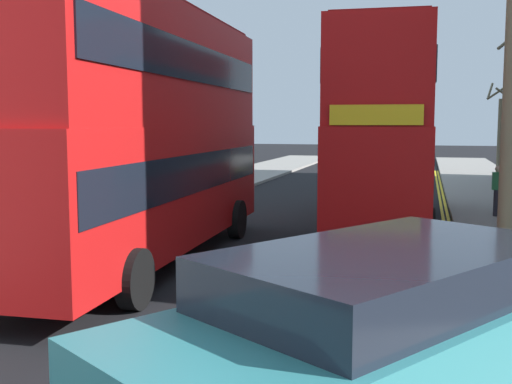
# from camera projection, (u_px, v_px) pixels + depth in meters

# --- Properties ---
(sidewalk_left) EXTENTS (4.00, 80.00, 0.14)m
(sidewalk_left) POSITION_uv_depth(u_px,v_px,m) (75.00, 225.00, 18.83)
(sidewalk_left) COLOR gray
(sidewalk_left) RESTS_ON ground
(kerb_line_outer) EXTENTS (0.10, 56.00, 0.01)m
(kerb_line_outer) POSITION_uv_depth(u_px,v_px,m) (458.00, 262.00, 14.09)
(kerb_line_outer) COLOR yellow
(kerb_line_outer) RESTS_ON ground
(kerb_line_inner) EXTENTS (0.10, 56.00, 0.01)m
(kerb_line_inner) POSITION_uv_depth(u_px,v_px,m) (451.00, 262.00, 14.13)
(kerb_line_inner) COLOR yellow
(kerb_line_inner) RESTS_ON ground
(double_decker_bus_away) EXTENTS (3.08, 10.89, 5.64)m
(double_decker_bus_away) POSITION_uv_depth(u_px,v_px,m) (143.00, 127.00, 13.74)
(double_decker_bus_away) COLOR red
(double_decker_bus_away) RESTS_ON ground
(double_decker_bus_oncoming) EXTENTS (3.09, 10.89, 5.64)m
(double_decker_bus_oncoming) POSITION_uv_depth(u_px,v_px,m) (383.00, 126.00, 18.76)
(double_decker_bus_oncoming) COLOR #B20F0F
(double_decker_bus_oncoming) RESTS_ON ground
(taxi_minivan) EXTENTS (4.18, 5.05, 2.12)m
(taxi_minivan) POSITION_uv_depth(u_px,v_px,m) (369.00, 379.00, 5.04)
(taxi_minivan) COLOR teal
(taxi_minivan) RESTS_ON ground
(pedestrian_far) EXTENTS (0.34, 0.22, 1.62)m
(pedestrian_far) POSITION_uv_depth(u_px,v_px,m) (497.00, 190.00, 20.06)
(pedestrian_far) COLOR #2D2D38
(pedestrian_far) RESTS_ON sidewalk_right
(street_tree_mid) EXTENTS (1.78, 2.07, 6.81)m
(street_tree_mid) POSITION_uv_depth(u_px,v_px,m) (512.00, 106.00, 10.86)
(street_tree_mid) COLOR #6B6047
(street_tree_mid) RESTS_ON sidewalk_right
(street_tree_distant) EXTENTS (1.58, 1.40, 5.35)m
(street_tree_distant) POSITION_uv_depth(u_px,v_px,m) (500.00, 131.00, 34.61)
(street_tree_distant) COLOR #6B6047
(street_tree_distant) RESTS_ON sidewalk_right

